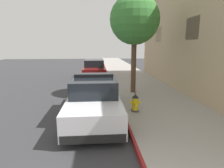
{
  "coord_description": "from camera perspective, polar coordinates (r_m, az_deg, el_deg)",
  "views": [
    {
      "loc": [
        -1.04,
        -1.21,
        2.74
      ],
      "look_at": [
        -0.36,
        7.19,
        1.0
      ],
      "focal_mm": 29.58,
      "sensor_mm": 36.0,
      "label": 1
    }
  ],
  "objects": [
    {
      "name": "fire_hydrant",
      "position": [
        7.45,
        7.19,
        -5.81
      ],
      "size": [
        0.44,
        0.4,
        0.76
      ],
      "color": "#4C4C51",
      "rests_on": "sidewalk_pavement"
    },
    {
      "name": "ground_plane",
      "position": [
        11.98,
        -19.61,
        -2.75
      ],
      "size": [
        32.61,
        60.0,
        0.2
      ],
      "primitive_type": "cube",
      "color": "#353538"
    },
    {
      "name": "curb_painted_edge",
      "position": [
        11.56,
        0.46,
        -1.64
      ],
      "size": [
        0.08,
        60.0,
        0.16
      ],
      "primitive_type": "cube",
      "color": "maroon",
      "rests_on": "ground"
    },
    {
      "name": "street_tree",
      "position": [
        10.42,
        7.0,
        19.02
      ],
      "size": [
        2.65,
        2.65,
        5.28
      ],
      "color": "brown",
      "rests_on": "sidewalk_pavement"
    },
    {
      "name": "parked_car_silver_ahead",
      "position": [
        16.63,
        -5.48,
        4.69
      ],
      "size": [
        1.94,
        4.84,
        1.56
      ],
      "color": "maroon",
      "rests_on": "ground"
    },
    {
      "name": "police_cruiser",
      "position": [
        7.22,
        -5.52,
        -4.43
      ],
      "size": [
        1.94,
        4.84,
        1.68
      ],
      "color": "white",
      "rests_on": "ground"
    },
    {
      "name": "sidewalk_pavement",
      "position": [
        11.87,
        9.53,
        -1.44
      ],
      "size": [
        3.68,
        60.0,
        0.16
      ],
      "primitive_type": "cube",
      "color": "#9E9991",
      "rests_on": "ground"
    }
  ]
}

